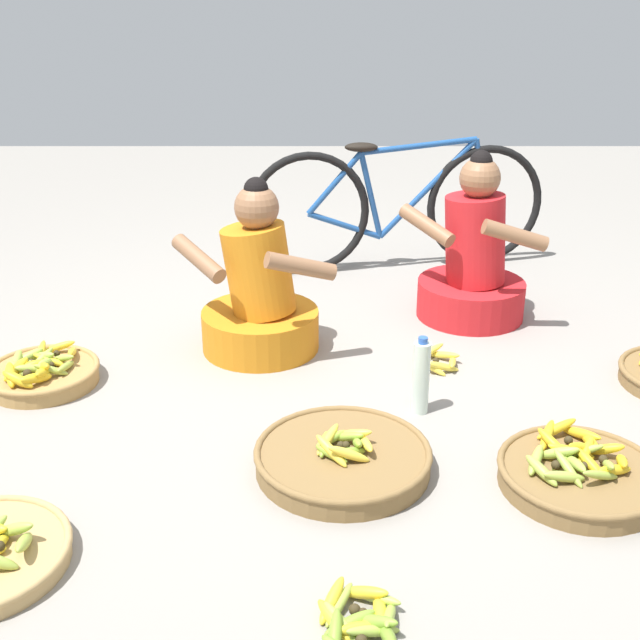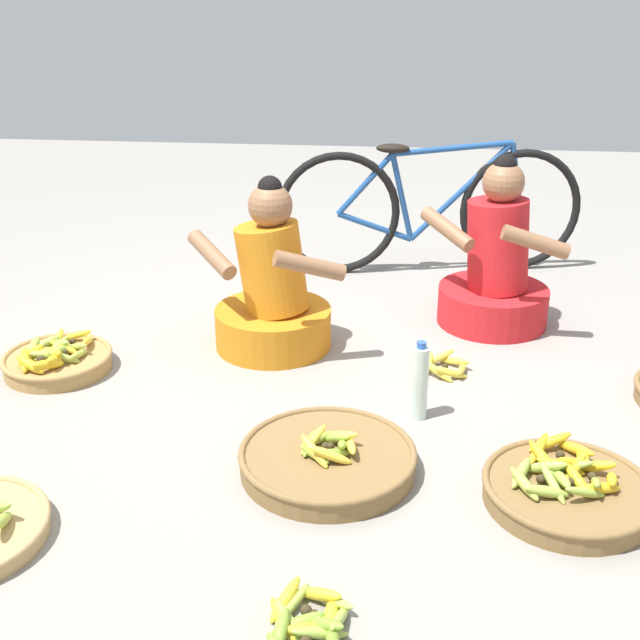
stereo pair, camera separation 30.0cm
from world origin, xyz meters
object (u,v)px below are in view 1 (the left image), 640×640
Objects in this scene: water_bottle at (421,377)px; vendor_woman_behind at (473,266)px; vendor_woman_front at (259,297)px; loose_bananas_front_left at (436,360)px; banana_basket_near_vendor at (42,373)px; loose_bananas_near_bicycle at (359,622)px; bicycle_leaning at (398,207)px; banana_basket_mid_right at (580,473)px; banana_basket_front_right at (343,457)px.

vendor_woman_behind is at bearing 69.50° from water_bottle.
loose_bananas_front_left is (0.76, -0.18, -0.22)m from vendor_woman_front.
loose_bananas_front_left is (1.63, 0.16, -0.02)m from banana_basket_near_vendor.
loose_bananas_front_left is (0.40, 1.51, 0.00)m from loose_bananas_near_bicycle.
vendor_woman_behind is 2.53× the size of loose_bananas_near_bicycle.
water_bottle reaches higher than banana_basket_near_vendor.
bicycle_leaning reaches higher than loose_bananas_near_bicycle.
banana_basket_near_vendor is 0.85× the size of banana_basket_mid_right.
bicycle_leaning is 1.68m from water_bottle.
bicycle_leaning is at bearing 88.17° from water_bottle.
vendor_woman_front is 1.04m from banana_basket_front_right.
vendor_woman_front is 0.95× the size of vendor_woman_behind.
vendor_woman_front is at bearing 21.72° from banana_basket_near_vendor.
banana_basket_near_vendor is (-1.57, -1.44, -0.31)m from bicycle_leaning.
vendor_woman_behind is 0.48× the size of bicycle_leaning.
loose_bananas_front_left is at bearing -87.22° from bicycle_leaning.
banana_basket_near_vendor is at bearing 160.24° from banana_basket_mid_right.
banana_basket_mid_right is 1.72× the size of water_bottle.
bicycle_leaning is 2.80× the size of banana_basket_front_right.
banana_basket_mid_right is at bearing -79.15° from bicycle_leaning.
banana_basket_near_vendor is 1.46× the size of water_bottle.
banana_basket_mid_right is at bearing -6.94° from banana_basket_front_right.
vendor_woman_behind is 1.78× the size of banana_basket_near_vendor.
water_bottle is (0.65, -0.57, -0.10)m from vendor_woman_front.
water_bottle is (-0.47, 0.49, 0.10)m from banana_basket_mid_right.
loose_bananas_near_bicycle is (-0.75, -0.64, -0.02)m from banana_basket_mid_right.
water_bottle is at bearing 75.94° from loose_bananas_near_bicycle.
vendor_woman_front is 1.07m from vendor_woman_behind.
banana_basket_front_right is (0.34, -0.97, -0.20)m from vendor_woman_front.
banana_basket_near_vendor is 1.54m from water_bottle.
loose_bananas_near_bicycle is (0.02, -0.73, -0.02)m from banana_basket_front_right.
banana_basket_front_right is at bearing -127.75° from water_bottle.
bicycle_leaning is 2.12m from banana_basket_front_right.
banana_basket_mid_right is at bearing -43.53° from vendor_woman_front.
banana_basket_front_right reaches higher than banana_basket_mid_right.
banana_basket_front_right is 2.63× the size of loose_bananas_front_left.
vendor_woman_behind is 2.02m from banana_basket_near_vendor.
vendor_woman_front reaches higher than loose_bananas_front_left.
vendor_woman_front reaches higher than banana_basket_front_right.
banana_basket_mid_right reaches higher than loose_bananas_near_bicycle.
banana_basket_near_vendor reaches higher than loose_bananas_front_left.
banana_basket_near_vendor is (-0.87, -0.35, -0.20)m from vendor_woman_front.
vendor_woman_behind is at bearing -67.42° from bicycle_leaning.
loose_bananas_front_left is at bearing 5.73° from banana_basket_near_vendor.
loose_bananas_front_left is at bearing -113.17° from vendor_woman_behind.
vendor_woman_front is at bearing 138.58° from water_bottle.
banana_basket_near_vendor is 1.83m from loose_bananas_near_bicycle.
bicycle_leaning is 2.22m from banana_basket_mid_right.
vendor_woman_front reaches higher than banana_basket_mid_right.
bicycle_leaning is at bearing 112.58° from vendor_woman_behind.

